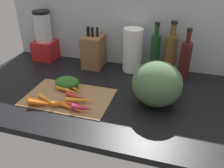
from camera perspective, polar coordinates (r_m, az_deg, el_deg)
The scene contains 23 objects.
ground_plane at distance 123.48cm, azimuth 3.01°, elevation -3.06°, with size 170.00×80.00×3.00cm, color black.
wall_back at distance 146.62cm, azimuth 7.16°, elevation 15.32°, with size 170.00×3.00×60.00cm, color #ADB7C1.
cutting_board at distance 121.75cm, azimuth -10.18°, elevation -2.98°, with size 42.44×28.01×0.80cm, color #997047.
carrot_0 at distance 114.98cm, azimuth -7.13°, elevation -3.78°, with size 2.59×2.59×15.65cm, color orange.
carrot_1 at distance 117.32cm, azimuth -15.93°, elevation -4.03°, with size 2.70×2.70×15.66cm, color orange.
carrot_2 at distance 124.98cm, azimuth -9.20°, elevation -0.95°, with size 3.13×3.13×13.22cm, color orange.
carrot_3 at distance 108.69cm, azimuth -6.82°, elevation -5.69°, with size 3.21×3.21×10.40cm, color #B2264C.
carrot_4 at distance 112.83cm, azimuth -9.05°, elevation -4.76°, with size 2.18×2.18×11.93cm, color red.
carrot_5 at distance 122.43cm, azimuth -9.91°, elevation -1.86°, with size 2.51×2.51×13.17cm, color #B2264C.
carrot_6 at distance 117.65cm, azimuth -8.13°, elevation -2.99°, with size 2.76×2.76×12.38cm, color red.
carrot_7 at distance 116.16cm, azimuth -16.41°, elevation -4.38°, with size 2.97×2.97×12.29cm, color orange.
carrot_8 at distance 118.36cm, azimuth -15.21°, elevation -3.59°, with size 2.74×2.74×10.80cm, color orange.
carrot_9 at distance 110.59cm, azimuth -9.63°, elevation -5.53°, with size 2.32×2.32×15.03cm, color orange.
carrot_10 at distance 123.41cm, azimuth -10.16°, elevation -1.55°, with size 2.75×2.75×14.97cm, color orange.
carrot_11 at distance 113.66cm, azimuth -11.49°, elevation -4.51°, with size 2.93×2.93×10.14cm, color orange.
carrot_greens_pile at distance 128.41cm, azimuth -10.57°, elevation 0.40°, with size 13.14×10.11×5.56cm, color #2D6023.
winter_squash at distance 111.87cm, azimuth 10.58°, elevation 0.04°, with size 23.05×21.20×21.35cm, color #4C6B47.
knife_block at distance 149.91cm, azimuth -4.36°, elevation 7.73°, with size 11.68×14.75×25.05cm.
blender_appliance at distance 166.19cm, azimuth -15.68°, elevation 10.23°, with size 14.04×14.04×31.80cm.
paper_towel_roll at distance 143.68cm, azimuth 4.88°, elevation 8.00°, with size 11.37×11.37×25.72cm, color white.
bottle_0 at distance 144.05cm, azimuth 10.13°, elevation 7.47°, with size 5.39×5.39×29.73cm.
bottle_1 at distance 143.57cm, azimuth 13.68°, elevation 7.08°, with size 6.93×6.93×30.94cm.
bottle_2 at distance 139.33cm, azimuth 16.89°, elevation 5.52°, with size 6.09×6.09×29.02cm.
Camera 1 is at (24.17, -102.20, 63.45)cm, focal length 38.67 mm.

